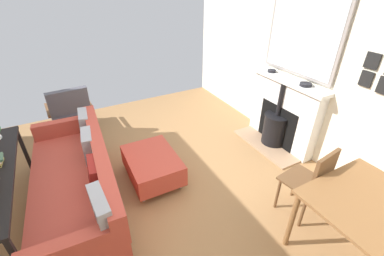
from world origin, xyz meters
The scene contains 12 objects.
ground_plane centered at (0.00, 0.00, 0.00)m, with size 4.86×5.24×0.01m, color olive.
wall_left centered at (-2.43, 0.00, 1.41)m, with size 0.12×5.24×2.82m, color silver.
fireplace centered at (-2.24, -0.02, 0.46)m, with size 0.55×1.27×1.07m.
mirror_over_mantel centered at (-2.34, -0.02, 1.64)m, with size 0.04×1.16×1.02m.
mantel_bowl_near centered at (-2.25, -0.37, 1.09)m, with size 0.12×0.12×0.04m.
mantel_bowl_far centered at (-2.25, 0.26, 1.09)m, with size 0.16×0.16×0.04m.
sofa centered at (0.70, -0.09, 0.36)m, with size 0.94×2.14×0.83m.
ottoman centered at (-0.18, -0.16, 0.23)m, with size 0.62×0.84×0.36m.
armchair_accent centered at (0.58, -1.91, 0.46)m, with size 0.71×0.64×0.84m.
dining_table centered at (-1.43, 1.71, 0.62)m, with size 0.96×0.74×0.72m.
dining_chair_near_fireplace centered at (-1.44, 1.20, 0.52)m, with size 0.45×0.45×0.89m.
photo_gallery_row centered at (-2.35, 1.02, 1.45)m, with size 0.02×0.36×0.38m.
Camera 1 is at (0.59, 2.37, 2.34)m, focal length 23.99 mm.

